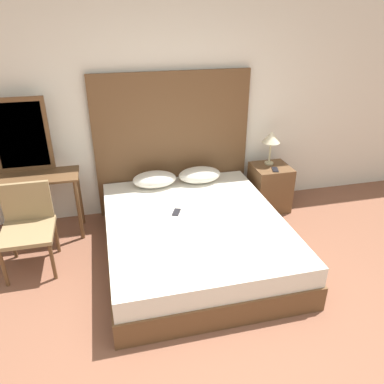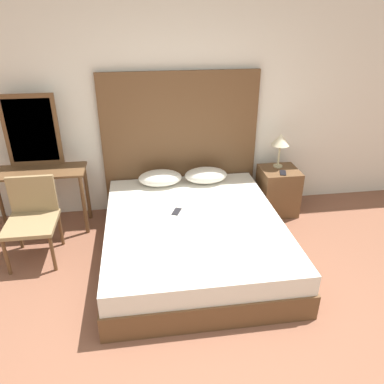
{
  "view_description": "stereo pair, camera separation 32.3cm",
  "coord_description": "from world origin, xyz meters",
  "px_view_note": "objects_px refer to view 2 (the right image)",
  "views": [
    {
      "loc": [
        -0.67,
        -1.63,
        2.4
      ],
      "look_at": [
        0.13,
        1.67,
        0.7
      ],
      "focal_mm": 35.0,
      "sensor_mm": 36.0,
      "label": 1
    },
    {
      "loc": [
        -0.35,
        -1.7,
        2.4
      ],
      "look_at": [
        0.13,
        1.67,
        0.7
      ],
      "focal_mm": 35.0,
      "sensor_mm": 36.0,
      "label": 2
    }
  ],
  "objects_px": {
    "vanity_desk": "(37,182)",
    "chair": "(32,214)",
    "table_lamp": "(281,141)",
    "nightstand": "(278,191)",
    "phone_on_nightstand": "(283,173)",
    "bed": "(193,237)",
    "phone_on_bed": "(177,211)"
  },
  "relations": [
    {
      "from": "vanity_desk",
      "to": "chair",
      "type": "relative_size",
      "value": 1.3
    },
    {
      "from": "table_lamp",
      "to": "chair",
      "type": "relative_size",
      "value": 0.51
    },
    {
      "from": "nightstand",
      "to": "phone_on_nightstand",
      "type": "distance_m",
      "value": 0.32
    },
    {
      "from": "nightstand",
      "to": "chair",
      "type": "relative_size",
      "value": 0.69
    },
    {
      "from": "bed",
      "to": "phone_on_nightstand",
      "type": "height_order",
      "value": "phone_on_nightstand"
    },
    {
      "from": "vanity_desk",
      "to": "chair",
      "type": "height_order",
      "value": "chair"
    },
    {
      "from": "phone_on_bed",
      "to": "phone_on_nightstand",
      "type": "bearing_deg",
      "value": 20.83
    },
    {
      "from": "chair",
      "to": "nightstand",
      "type": "bearing_deg",
      "value": 10.58
    },
    {
      "from": "bed",
      "to": "table_lamp",
      "type": "bearing_deg",
      "value": 36.16
    },
    {
      "from": "phone_on_bed",
      "to": "nightstand",
      "type": "relative_size",
      "value": 0.28
    },
    {
      "from": "phone_on_nightstand",
      "to": "vanity_desk",
      "type": "relative_size",
      "value": 0.15
    },
    {
      "from": "bed",
      "to": "vanity_desk",
      "type": "height_order",
      "value": "vanity_desk"
    },
    {
      "from": "bed",
      "to": "chair",
      "type": "xyz_separation_m",
      "value": [
        -1.63,
        0.26,
        0.26
      ]
    },
    {
      "from": "chair",
      "to": "vanity_desk",
      "type": "bearing_deg",
      "value": 94.55
    },
    {
      "from": "table_lamp",
      "to": "phone_on_nightstand",
      "type": "relative_size",
      "value": 2.6
    },
    {
      "from": "nightstand",
      "to": "bed",
      "type": "bearing_deg",
      "value": -146.7
    },
    {
      "from": "nightstand",
      "to": "phone_on_nightstand",
      "type": "height_order",
      "value": "phone_on_nightstand"
    },
    {
      "from": "bed",
      "to": "phone_on_nightstand",
      "type": "distance_m",
      "value": 1.42
    },
    {
      "from": "nightstand",
      "to": "phone_on_nightstand",
      "type": "xyz_separation_m",
      "value": [
        -0.01,
        -0.11,
        0.3
      ]
    },
    {
      "from": "phone_on_bed",
      "to": "chair",
      "type": "distance_m",
      "value": 1.48
    },
    {
      "from": "table_lamp",
      "to": "nightstand",
      "type": "bearing_deg",
      "value": -91.17
    },
    {
      "from": "bed",
      "to": "chair",
      "type": "height_order",
      "value": "chair"
    },
    {
      "from": "bed",
      "to": "nightstand",
      "type": "bearing_deg",
      "value": 33.3
    },
    {
      "from": "phone_on_bed",
      "to": "nightstand",
      "type": "height_order",
      "value": "nightstand"
    },
    {
      "from": "nightstand",
      "to": "table_lamp",
      "type": "bearing_deg",
      "value": 88.83
    },
    {
      "from": "bed",
      "to": "phone_on_nightstand",
      "type": "xyz_separation_m",
      "value": [
        1.19,
        0.67,
        0.37
      ]
    },
    {
      "from": "nightstand",
      "to": "chair",
      "type": "bearing_deg",
      "value": -169.42
    },
    {
      "from": "phone_on_nightstand",
      "to": "nightstand",
      "type": "bearing_deg",
      "value": 87.2
    },
    {
      "from": "bed",
      "to": "phone_on_bed",
      "type": "xyz_separation_m",
      "value": [
        -0.16,
        0.16,
        0.23
      ]
    },
    {
      "from": "bed",
      "to": "table_lamp",
      "type": "height_order",
      "value": "table_lamp"
    },
    {
      "from": "table_lamp",
      "to": "phone_on_nightstand",
      "type": "height_order",
      "value": "table_lamp"
    },
    {
      "from": "bed",
      "to": "phone_on_bed",
      "type": "distance_m",
      "value": 0.32
    }
  ]
}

